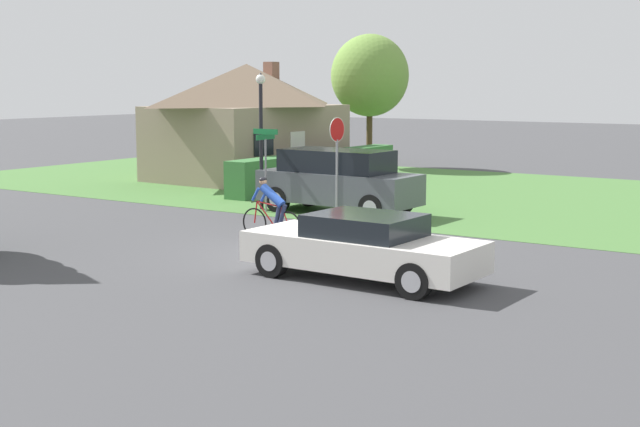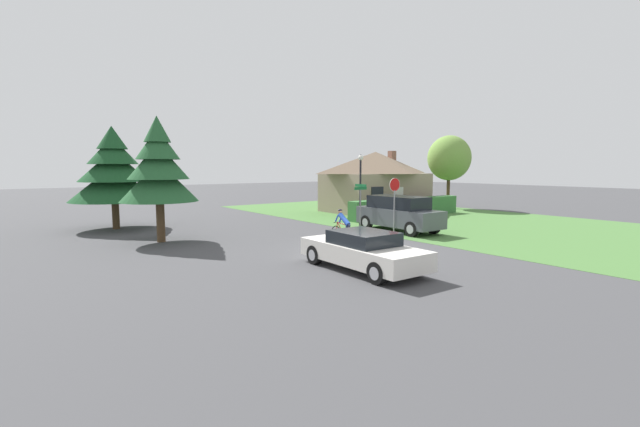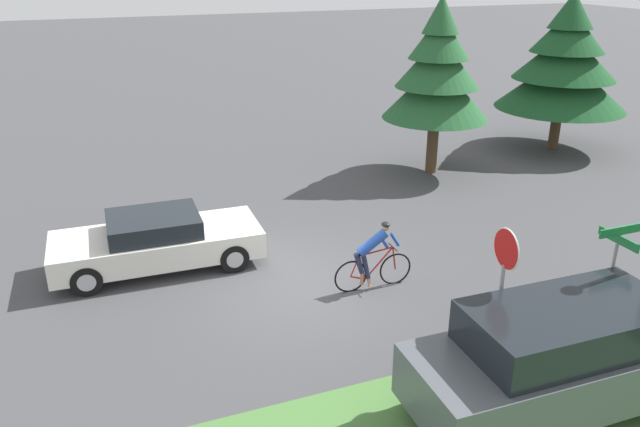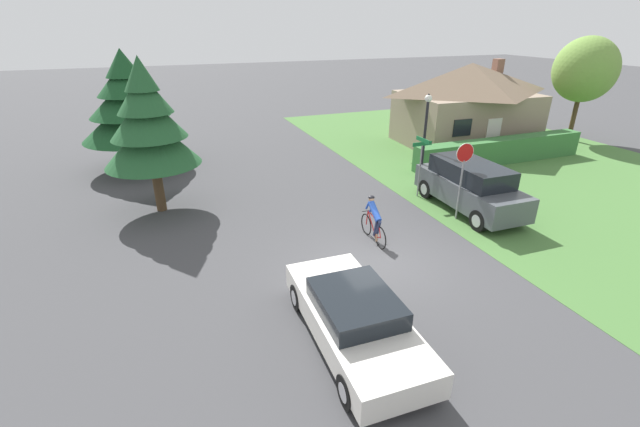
{
  "view_description": "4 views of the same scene",
  "coord_description": "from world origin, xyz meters",
  "px_view_note": "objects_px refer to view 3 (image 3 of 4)",
  "views": [
    {
      "loc": [
        -17.05,
        -11.73,
        3.89
      ],
      "look_at": [
        -1.41,
        -1.38,
        1.13
      ],
      "focal_mm": 50.0,
      "sensor_mm": 36.0,
      "label": 1
    },
    {
      "loc": [
        -11.73,
        -13.37,
        3.46
      ],
      "look_at": [
        -1.18,
        0.77,
        1.55
      ],
      "focal_mm": 24.0,
      "sensor_mm": 36.0,
      "label": 2
    },
    {
      "loc": [
        11.69,
        -4.07,
        6.88
      ],
      "look_at": [
        -1.23,
        0.92,
        1.13
      ],
      "focal_mm": 35.0,
      "sensor_mm": 36.0,
      "label": 3
    },
    {
      "loc": [
        -5.69,
        -9.93,
        6.84
      ],
      "look_at": [
        -1.45,
        0.97,
        1.56
      ],
      "focal_mm": 24.0,
      "sensor_mm": 36.0,
      "label": 4
    }
  ],
  "objects_px": {
    "cyclist": "(373,257)",
    "conifer_tall_near": "(437,72)",
    "conifer_tall_far": "(565,65)",
    "street_name_sign": "(613,266)",
    "sedan_left_lane": "(157,241)",
    "parked_suv_right": "(560,358)",
    "stop_sign": "(503,278)"
  },
  "relations": [
    {
      "from": "sedan_left_lane",
      "to": "street_name_sign",
      "type": "bearing_deg",
      "value": -40.19
    },
    {
      "from": "conifer_tall_far",
      "to": "conifer_tall_near",
      "type": "bearing_deg",
      "value": -82.53
    },
    {
      "from": "sedan_left_lane",
      "to": "parked_suv_right",
      "type": "bearing_deg",
      "value": -53.16
    },
    {
      "from": "conifer_tall_near",
      "to": "conifer_tall_far",
      "type": "relative_size",
      "value": 1.01
    },
    {
      "from": "parked_suv_right",
      "to": "stop_sign",
      "type": "relative_size",
      "value": 1.69
    },
    {
      "from": "street_name_sign",
      "to": "conifer_tall_far",
      "type": "height_order",
      "value": "conifer_tall_far"
    },
    {
      "from": "parked_suv_right",
      "to": "conifer_tall_far",
      "type": "relative_size",
      "value": 0.86
    },
    {
      "from": "parked_suv_right",
      "to": "stop_sign",
      "type": "distance_m",
      "value": 1.52
    },
    {
      "from": "sedan_left_lane",
      "to": "conifer_tall_far",
      "type": "distance_m",
      "value": 16.35
    },
    {
      "from": "cyclist",
      "to": "street_name_sign",
      "type": "distance_m",
      "value": 4.81
    },
    {
      "from": "stop_sign",
      "to": "conifer_tall_far",
      "type": "xyz_separation_m",
      "value": [
        -11.11,
        10.72,
        1.13
      ]
    },
    {
      "from": "sedan_left_lane",
      "to": "street_name_sign",
      "type": "distance_m",
      "value": 9.75
    },
    {
      "from": "sedan_left_lane",
      "to": "parked_suv_right",
      "type": "height_order",
      "value": "parked_suv_right"
    },
    {
      "from": "sedan_left_lane",
      "to": "cyclist",
      "type": "bearing_deg",
      "value": -31.27
    },
    {
      "from": "sedan_left_lane",
      "to": "stop_sign",
      "type": "relative_size",
      "value": 1.66
    },
    {
      "from": "stop_sign",
      "to": "street_name_sign",
      "type": "relative_size",
      "value": 1.16
    },
    {
      "from": "street_name_sign",
      "to": "conifer_tall_near",
      "type": "height_order",
      "value": "conifer_tall_near"
    },
    {
      "from": "sedan_left_lane",
      "to": "street_name_sign",
      "type": "height_order",
      "value": "street_name_sign"
    },
    {
      "from": "cyclist",
      "to": "conifer_tall_near",
      "type": "height_order",
      "value": "conifer_tall_near"
    },
    {
      "from": "parked_suv_right",
      "to": "street_name_sign",
      "type": "xyz_separation_m",
      "value": [
        -1.04,
        1.93,
        0.78
      ]
    },
    {
      "from": "sedan_left_lane",
      "to": "parked_suv_right",
      "type": "relative_size",
      "value": 0.98
    },
    {
      "from": "stop_sign",
      "to": "parked_suv_right",
      "type": "bearing_deg",
      "value": -145.71
    },
    {
      "from": "parked_suv_right",
      "to": "conifer_tall_near",
      "type": "distance_m",
      "value": 12.33
    },
    {
      "from": "street_name_sign",
      "to": "conifer_tall_far",
      "type": "xyz_separation_m",
      "value": [
        -11.01,
        8.25,
        1.42
      ]
    },
    {
      "from": "stop_sign",
      "to": "conifer_tall_far",
      "type": "bearing_deg",
      "value": -40.08
    },
    {
      "from": "sedan_left_lane",
      "to": "cyclist",
      "type": "relative_size",
      "value": 2.62
    },
    {
      "from": "conifer_tall_far",
      "to": "stop_sign",
      "type": "bearing_deg",
      "value": -43.98
    },
    {
      "from": "parked_suv_right",
      "to": "street_name_sign",
      "type": "relative_size",
      "value": 1.96
    },
    {
      "from": "street_name_sign",
      "to": "conifer_tall_near",
      "type": "xyz_separation_m",
      "value": [
        -10.24,
        2.42,
        1.62
      ]
    },
    {
      "from": "stop_sign",
      "to": "conifer_tall_far",
      "type": "height_order",
      "value": "conifer_tall_far"
    },
    {
      "from": "cyclist",
      "to": "conifer_tall_far",
      "type": "height_order",
      "value": "conifer_tall_far"
    },
    {
      "from": "parked_suv_right",
      "to": "conifer_tall_near",
      "type": "bearing_deg",
      "value": 70.04
    }
  ]
}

